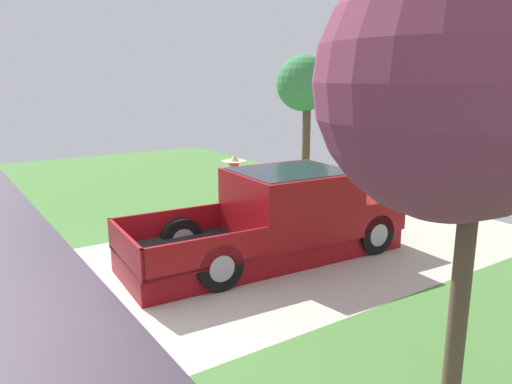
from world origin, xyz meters
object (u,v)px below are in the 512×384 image
Objects in this scene: pickup_truck at (285,217)px; front_yard_tree at (467,77)px; neighbor_tree at (305,86)px; person_with_hat at (234,189)px; handbag at (226,234)px.

pickup_truck is 1.15× the size of front_yard_tree.
pickup_truck is at bearing -42.13° from neighbor_tree.
handbag is at bearing -65.24° from person_with_hat.
pickup_truck is 5.26m from front_yard_tree.
person_with_hat is (-1.51, -0.22, 0.30)m from pickup_truck.
front_yard_tree is (4.38, -1.26, 2.61)m from pickup_truck.
neighbor_tree is (-5.44, 4.92, 2.37)m from pickup_truck.
front_yard_tree is at bearing -32.17° from neighbor_tree.
neighbor_tree reaches higher than pickup_truck.
front_yard_tree reaches higher than pickup_truck.
pickup_truck is at bearing 18.20° from handbag.
neighbor_tree is (-3.98, 5.40, 3.01)m from handbag.
handbag is at bearing -53.58° from neighbor_tree.
pickup_truck is 14.07× the size of handbag.
handbag is at bearing 172.39° from front_yard_tree.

